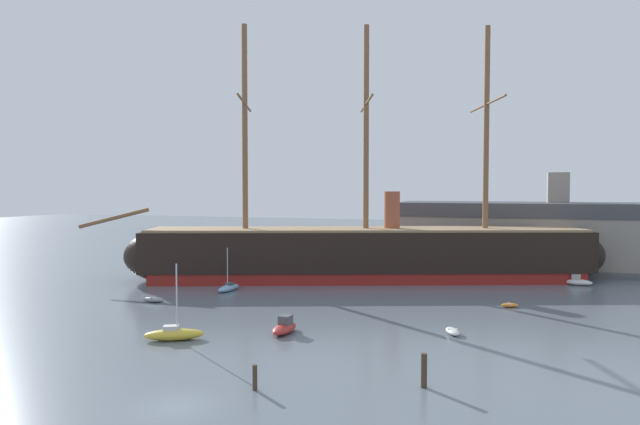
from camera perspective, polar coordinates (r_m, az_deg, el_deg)
ground_plane at (r=35.26m, az=-14.91°, el=-19.20°), size 400.00×400.00×0.00m
tall_ship at (r=77.66m, az=4.83°, el=-4.24°), size 71.72×31.19×35.96m
sailboat_foreground_left at (r=49.28m, az=-15.11°, el=-12.21°), size 5.19×3.70×6.59m
motorboat_near_centre at (r=49.91m, az=-3.76°, el=-11.94°), size 1.74×3.83×1.58m
dinghy_mid_left at (r=65.79m, az=-17.09°, el=-8.73°), size 2.75×1.27×0.64m
dinghy_mid_right at (r=50.91m, az=13.76°, el=-12.04°), size 1.88×2.55×0.55m
sailboat_alongside_bow at (r=70.49m, az=-9.59°, el=-7.78°), size 1.73×4.38×5.56m
dinghy_alongside_stern at (r=63.85m, az=19.32°, el=-9.18°), size 2.11×1.45×0.46m
dinghy_far_left at (r=96.23m, az=-11.79°, el=-5.14°), size 2.73×2.82×0.65m
motorboat_far_right at (r=81.55m, az=25.48°, el=-6.55°), size 3.73×2.04×1.49m
dinghy_distant_centre at (r=95.44m, az=8.75°, el=-5.24°), size 1.96×1.55×0.43m
mooring_piling_nearest at (r=36.75m, az=-6.87°, el=-16.85°), size 0.31×0.31×1.65m
mooring_piling_left_pair at (r=37.46m, az=10.88°, el=-16.01°), size 0.40×0.40×2.25m
dockside_warehouse_right at (r=96.26m, az=23.83°, el=-2.28°), size 55.22×17.90×15.67m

